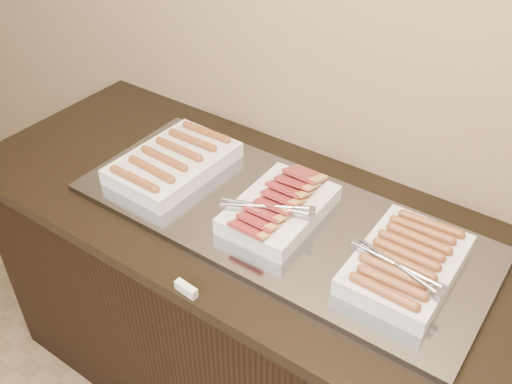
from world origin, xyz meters
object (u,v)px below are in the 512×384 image
warming_tray (277,218)px  dish_center (279,207)px  counter (278,324)px  dish_left (174,162)px  dish_right (405,263)px

warming_tray → dish_center: bearing=-38.5°
dish_center → counter: bearing=28.9°
counter → dish_left: size_ratio=5.29×
warming_tray → dish_left: (-0.39, 0.00, 0.04)m
dish_right → dish_center: bearing=179.7°
counter → dish_center: size_ratio=5.90×
warming_tray → dish_center: 0.04m
warming_tray → dish_right: size_ratio=3.41×
warming_tray → dish_right: bearing=-0.6°
dish_center → dish_right: size_ratio=0.99×
dish_left → dish_center: bearing=0.9°
dish_left → dish_right: bearing=1.3°
dish_center → dish_right: (0.38, 0.00, -0.00)m
counter → dish_center: bearing=-150.0°
dish_right → warming_tray: bearing=179.1°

